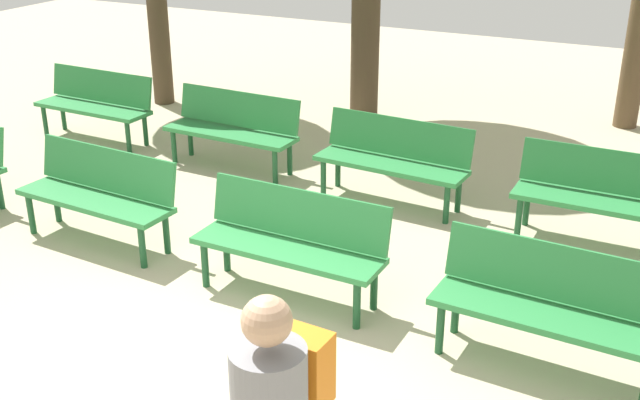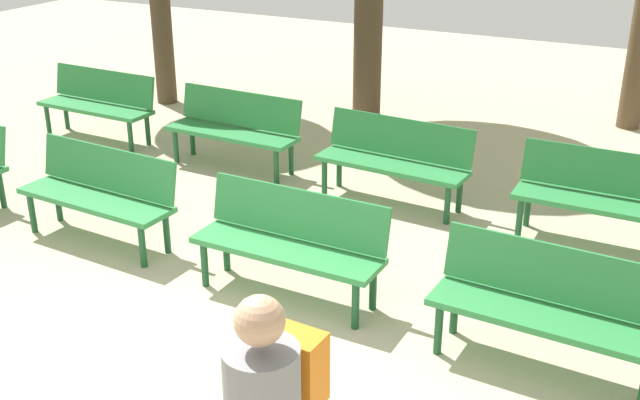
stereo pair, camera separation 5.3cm
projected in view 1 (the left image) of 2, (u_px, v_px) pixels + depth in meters
The scene contains 8 objects.
ground_plane at pixel (171, 394), 5.28m from camera, with size 25.31×25.31×0.00m, color #BCAD8E.
bench_r0_c1 at pixel (99, 190), 7.25m from camera, with size 1.63×0.58×0.87m.
bench_r0_c2 at pixel (291, 238), 6.32m from camera, with size 1.61×0.52×0.87m.
bench_r0_c3 at pixel (551, 302), 5.40m from camera, with size 1.62×0.56×0.87m.
bench_r1_c0 at pixel (96, 101), 9.98m from camera, with size 1.61×0.53×0.87m.
bench_r1_c1 at pixel (233, 126), 9.04m from camera, with size 1.62×0.54×0.87m.
bench_r1_c2 at pixel (393, 156), 8.10m from camera, with size 1.63×0.59×0.87m.
bench_r1_c3 at pixel (604, 193), 7.20m from camera, with size 1.61×0.50×0.87m.
Camera 1 is at (2.83, -3.44, 3.28)m, focal length 44.09 mm.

